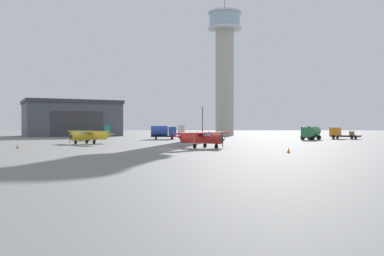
{
  "coord_description": "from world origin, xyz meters",
  "views": [
    {
      "loc": [
        4.23,
        -54.87,
        3.17
      ],
      "look_at": [
        0.81,
        31.3,
        2.58
      ],
      "focal_mm": 38.51,
      "sensor_mm": 36.0,
      "label": 1
    }
  ],
  "objects_px": {
    "control_tower": "(225,62)",
    "truck_fuel_tanker_green": "(311,132)",
    "light_post_east": "(202,119)",
    "traffic_cone_near_right": "(289,150)",
    "truck_fuel_tanker_blue": "(163,132)",
    "airplane_red": "(201,137)",
    "airplane_yellow": "(90,135)",
    "truck_flatbed_orange": "(340,133)",
    "car_black": "(87,137)",
    "traffic_cone_near_left": "(18,146)"
  },
  "relations": [
    {
      "from": "control_tower",
      "to": "truck_fuel_tanker_green",
      "type": "relative_size",
      "value": 6.94
    },
    {
      "from": "light_post_east",
      "to": "traffic_cone_near_right",
      "type": "distance_m",
      "value": 48.4
    },
    {
      "from": "truck_fuel_tanker_green",
      "to": "truck_fuel_tanker_blue",
      "type": "bearing_deg",
      "value": -59.15
    },
    {
      "from": "airplane_red",
      "to": "control_tower",
      "type": "bearing_deg",
      "value": 120.9
    },
    {
      "from": "light_post_east",
      "to": "control_tower",
      "type": "bearing_deg",
      "value": 78.35
    },
    {
      "from": "airplane_yellow",
      "to": "light_post_east",
      "type": "distance_m",
      "value": 31.99
    },
    {
      "from": "control_tower",
      "to": "airplane_red",
      "type": "bearing_deg",
      "value": -95.03
    },
    {
      "from": "truck_flatbed_orange",
      "to": "light_post_east",
      "type": "xyz_separation_m",
      "value": [
        -31.59,
        -0.56,
        3.31
      ]
    },
    {
      "from": "control_tower",
      "to": "truck_flatbed_orange",
      "type": "relative_size",
      "value": 6.27
    },
    {
      "from": "airplane_yellow",
      "to": "car_black",
      "type": "height_order",
      "value": "airplane_yellow"
    },
    {
      "from": "control_tower",
      "to": "truck_fuel_tanker_blue",
      "type": "height_order",
      "value": "control_tower"
    },
    {
      "from": "truck_fuel_tanker_blue",
      "to": "traffic_cone_near_right",
      "type": "distance_m",
      "value": 48.4
    },
    {
      "from": "control_tower",
      "to": "truck_flatbed_orange",
      "type": "xyz_separation_m",
      "value": [
        25.28,
        -30.01,
        -21.02
      ]
    },
    {
      "from": "truck_fuel_tanker_blue",
      "to": "control_tower",
      "type": "bearing_deg",
      "value": 55.86
    },
    {
      "from": "truck_flatbed_orange",
      "to": "airplane_red",
      "type": "bearing_deg",
      "value": 89.76
    },
    {
      "from": "truck_fuel_tanker_blue",
      "to": "airplane_red",
      "type": "bearing_deg",
      "value": -85.22
    },
    {
      "from": "control_tower",
      "to": "truck_flatbed_orange",
      "type": "height_order",
      "value": "control_tower"
    },
    {
      "from": "traffic_cone_near_left",
      "to": "control_tower",
      "type": "bearing_deg",
      "value": 66.1
    },
    {
      "from": "traffic_cone_near_left",
      "to": "car_black",
      "type": "bearing_deg",
      "value": 86.88
    },
    {
      "from": "car_black",
      "to": "traffic_cone_near_left",
      "type": "relative_size",
      "value": 6.75
    },
    {
      "from": "truck_fuel_tanker_blue",
      "to": "truck_flatbed_orange",
      "type": "height_order",
      "value": "truck_fuel_tanker_blue"
    },
    {
      "from": "light_post_east",
      "to": "traffic_cone_near_left",
      "type": "bearing_deg",
      "value": -122.04
    },
    {
      "from": "light_post_east",
      "to": "airplane_yellow",
      "type": "bearing_deg",
      "value": -126.3
    },
    {
      "from": "control_tower",
      "to": "truck_fuel_tanker_green",
      "type": "height_order",
      "value": "control_tower"
    },
    {
      "from": "light_post_east",
      "to": "traffic_cone_near_right",
      "type": "xyz_separation_m",
      "value": [
        10.61,
        -47.03,
        -4.27
      ]
    },
    {
      "from": "traffic_cone_near_left",
      "to": "traffic_cone_near_right",
      "type": "height_order",
      "value": "traffic_cone_near_right"
    },
    {
      "from": "airplane_yellow",
      "to": "light_post_east",
      "type": "bearing_deg",
      "value": -173.23
    },
    {
      "from": "truck_fuel_tanker_green",
      "to": "light_post_east",
      "type": "relative_size",
      "value": 0.79
    },
    {
      "from": "truck_flatbed_orange",
      "to": "car_black",
      "type": "height_order",
      "value": "truck_flatbed_orange"
    },
    {
      "from": "truck_fuel_tanker_blue",
      "to": "truck_flatbed_orange",
      "type": "bearing_deg",
      "value": -5.05
    },
    {
      "from": "truck_fuel_tanker_green",
      "to": "traffic_cone_near_left",
      "type": "distance_m",
      "value": 59.39
    },
    {
      "from": "control_tower",
      "to": "airplane_red",
      "type": "distance_m",
      "value": 71.88
    },
    {
      "from": "airplane_yellow",
      "to": "airplane_red",
      "type": "bearing_deg",
      "value": 100.32
    },
    {
      "from": "airplane_red",
      "to": "traffic_cone_near_right",
      "type": "distance_m",
      "value": 13.8
    },
    {
      "from": "truck_flatbed_orange",
      "to": "traffic_cone_near_left",
      "type": "relative_size",
      "value": 10.19
    },
    {
      "from": "control_tower",
      "to": "airplane_yellow",
      "type": "height_order",
      "value": "control_tower"
    },
    {
      "from": "truck_flatbed_orange",
      "to": "traffic_cone_near_left",
      "type": "bearing_deg",
      "value": 74.35
    },
    {
      "from": "airplane_yellow",
      "to": "traffic_cone_near_right",
      "type": "xyz_separation_m",
      "value": [
        29.46,
        -21.37,
        -1.14
      ]
    },
    {
      "from": "airplane_red",
      "to": "truck_fuel_tanker_green",
      "type": "height_order",
      "value": "airplane_red"
    },
    {
      "from": "car_black",
      "to": "light_post_east",
      "type": "distance_m",
      "value": 26.55
    },
    {
      "from": "truck_fuel_tanker_blue",
      "to": "traffic_cone_near_right",
      "type": "bearing_deg",
      "value": -76.01
    },
    {
      "from": "airplane_yellow",
      "to": "light_post_east",
      "type": "relative_size",
      "value": 1.17
    },
    {
      "from": "airplane_yellow",
      "to": "traffic_cone_near_right",
      "type": "relative_size",
      "value": 13.08
    },
    {
      "from": "car_black",
      "to": "light_post_east",
      "type": "height_order",
      "value": "light_post_east"
    },
    {
      "from": "control_tower",
      "to": "traffic_cone_near_left",
      "type": "xyz_separation_m",
      "value": [
        -31.1,
        -70.19,
        -21.99
      ]
    },
    {
      "from": "airplane_red",
      "to": "traffic_cone_near_left",
      "type": "bearing_deg",
      "value": -140.27
    },
    {
      "from": "truck_flatbed_orange",
      "to": "traffic_cone_near_left",
      "type": "xyz_separation_m",
      "value": [
        -56.38,
        -40.18,
        -0.97
      ]
    },
    {
      "from": "airplane_red",
      "to": "car_black",
      "type": "height_order",
      "value": "airplane_red"
    },
    {
      "from": "control_tower",
      "to": "car_black",
      "type": "distance_m",
      "value": 56.27
    },
    {
      "from": "truck_fuel_tanker_blue",
      "to": "light_post_east",
      "type": "distance_m",
      "value": 9.68
    }
  ]
}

